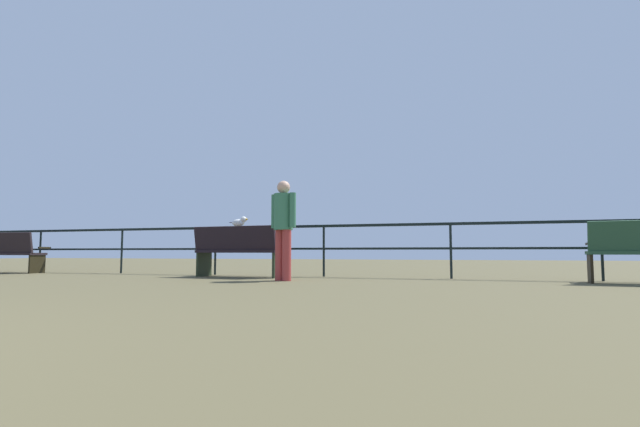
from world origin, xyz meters
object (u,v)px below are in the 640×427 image
object	(u,v)px
bench_near_left	(238,249)
seagull_on_rail	(239,222)
bench_far_left	(7,251)
person_by_bench	(283,223)

from	to	relation	value
bench_near_left	seagull_on_rail	distance (m)	0.96
bench_far_left	person_by_bench	size ratio (longest dim) A/B	0.99
bench_far_left	person_by_bench	xyz separation A→B (m)	(6.98, -0.77, 0.45)
seagull_on_rail	bench_far_left	bearing A→B (deg)	-172.59
person_by_bench	seagull_on_rail	xyz separation A→B (m)	(-1.57, 1.47, 0.14)
person_by_bench	seagull_on_rail	bearing A→B (deg)	136.86
bench_far_left	seagull_on_rail	bearing A→B (deg)	7.41
seagull_on_rail	bench_near_left	bearing A→B (deg)	-64.02
bench_far_left	person_by_bench	world-z (taller)	person_by_bench
bench_far_left	bench_near_left	size ratio (longest dim) A/B	0.94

